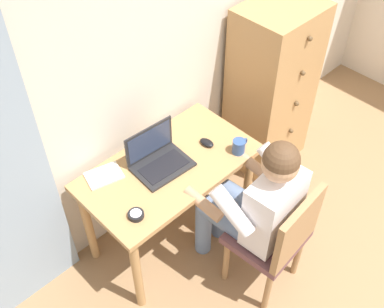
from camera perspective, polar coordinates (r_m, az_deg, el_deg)
name	(u,v)px	position (r m, az deg, el deg)	size (l,w,h in m)	color
wall_back	(187,35)	(3.03, -0.64, 14.19)	(4.80, 0.05, 2.50)	beige
desk	(169,178)	(2.96, -2.74, -2.92)	(1.10, 0.61, 0.73)	tan
dresser	(271,89)	(3.58, 9.53, 7.75)	(0.57, 0.48, 1.33)	tan
chair	(277,237)	(2.86, 10.27, -9.86)	(0.45, 0.43, 0.89)	brown
person_seated	(255,201)	(2.77, 7.63, -5.71)	(0.56, 0.60, 1.21)	#6B84AD
laptop	(158,158)	(2.85, -4.12, -0.48)	(0.35, 0.27, 0.24)	#232326
computer_mouse	(207,143)	(2.99, 1.81, 1.38)	(0.06, 0.10, 0.03)	black
desk_clock	(136,215)	(2.62, -6.79, -7.31)	(0.09, 0.09, 0.03)	black
notebook_pad	(104,176)	(2.85, -10.59, -2.58)	(0.21, 0.15, 0.01)	silver
coffee_mug	(239,146)	(2.93, 5.71, 0.93)	(0.12, 0.08, 0.09)	#33518C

